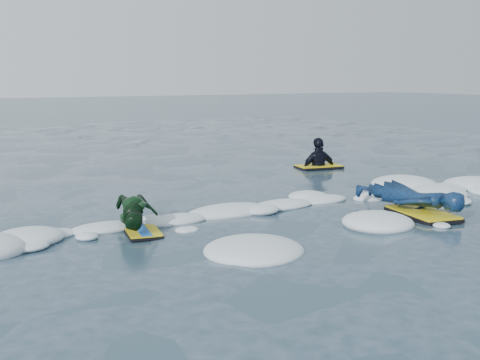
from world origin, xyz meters
The scene contains 5 objects.
ground centered at (0.00, 0.00, 0.00)m, with size 120.00×120.00×0.00m, color #18263B.
foam_band centered at (0.00, 1.03, 0.00)m, with size 12.00×3.10×0.30m, color white, non-canonical shape.
prone_woman_unit centered at (2.97, 0.24, 0.24)m, with size 0.96×1.85×0.46m.
prone_child_unit centered at (-1.05, 1.39, 0.24)m, with size 0.98×1.34×0.47m.
waiting_rider_unit centered at (4.65, 4.72, -0.06)m, with size 1.13×0.75×1.57m.
Camera 1 is at (-3.88, -6.23, 2.08)m, focal length 45.00 mm.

